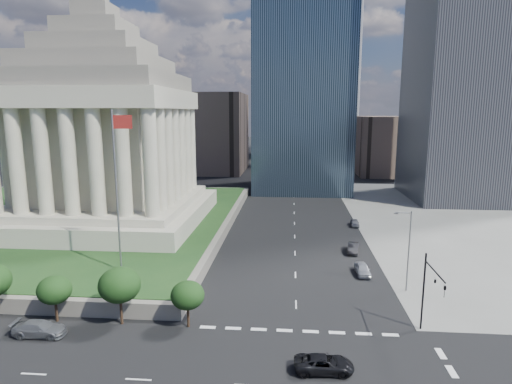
# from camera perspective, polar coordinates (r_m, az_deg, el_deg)

# --- Properties ---
(ground) EXTENTS (500.00, 500.00, 0.00)m
(ground) POSITION_cam_1_polar(r_m,az_deg,el_deg) (127.47, 5.05, 0.86)
(ground) COLOR black
(ground) RESTS_ON ground
(plaza_terrace) EXTENTS (66.00, 70.00, 1.80)m
(plaza_terrace) POSITION_cam_1_polar(r_m,az_deg,el_deg) (90.02, -24.87, -3.64)
(plaza_terrace) COLOR #6C685C
(plaza_terrace) RESTS_ON ground
(plaza_lawn) EXTENTS (64.00, 68.00, 0.10)m
(plaza_lawn) POSITION_cam_1_polar(r_m,az_deg,el_deg) (89.81, -24.92, -3.05)
(plaza_lawn) COLOR #1A3A18
(plaza_lawn) RESTS_ON plaza_terrace
(war_memorial) EXTENTS (34.00, 34.00, 39.00)m
(war_memorial) POSITION_cam_1_polar(r_m,az_deg,el_deg) (80.78, -19.83, 9.90)
(war_memorial) COLOR #A7A28C
(war_memorial) RESTS_ON plaza_lawn
(flagpole) EXTENTS (2.52, 0.24, 20.00)m
(flagpole) POSITION_cam_1_polar(r_m,az_deg,el_deg) (54.57, -18.00, 1.20)
(flagpole) COLOR slate
(flagpole) RESTS_ON plaza_lawn
(midrise_glass) EXTENTS (26.00, 26.00, 60.00)m
(midrise_glass) POSITION_cam_1_polar(r_m,az_deg,el_deg) (120.95, 6.27, 14.58)
(midrise_glass) COLOR black
(midrise_glass) RESTS_ON ground
(building_filler_ne) EXTENTS (20.00, 30.00, 20.00)m
(building_filler_ne) POSITION_cam_1_polar(r_m,az_deg,el_deg) (159.46, 16.71, 6.04)
(building_filler_ne) COLOR brown
(building_filler_ne) RESTS_ON ground
(building_filler_nw) EXTENTS (24.00, 30.00, 28.00)m
(building_filler_nw) POSITION_cam_1_polar(r_m,az_deg,el_deg) (158.53, -5.92, 7.86)
(building_filler_nw) COLOR brown
(building_filler_nw) RESTS_ON ground
(traffic_signal_ne) EXTENTS (0.30, 5.74, 8.00)m
(traffic_signal_ne) POSITION_cam_1_polar(r_m,az_deg,el_deg) (44.60, 22.18, -11.66)
(traffic_signal_ne) COLOR black
(traffic_signal_ne) RESTS_ON ground
(street_lamp_north) EXTENTS (2.13, 0.22, 10.00)m
(street_lamp_north) POSITION_cam_1_polar(r_m,az_deg,el_deg) (54.92, 19.56, -6.84)
(street_lamp_north) COLOR slate
(street_lamp_north) RESTS_ON ground
(pickup_truck) EXTENTS (5.16, 2.59, 1.40)m
(pickup_truck) POSITION_cam_1_polar(r_m,az_deg,el_deg) (39.19, 9.04, -21.69)
(pickup_truck) COLOR black
(pickup_truck) RESTS_ON ground
(suv_grey) EXTENTS (5.21, 2.22, 1.50)m
(suv_grey) POSITION_cam_1_polar(r_m,az_deg,el_deg) (48.64, -26.90, -15.94)
(suv_grey) COLOR #575A5F
(suv_grey) RESTS_ON ground
(parked_sedan_near) EXTENTS (4.44, 1.90, 1.49)m
(parked_sedan_near) POSITION_cam_1_polar(r_m,az_deg,el_deg) (60.15, 14.02, -9.95)
(parked_sedan_near) COLOR #A0A2A9
(parked_sedan_near) RESTS_ON ground
(parked_sedan_mid) EXTENTS (2.25, 4.65, 1.47)m
(parked_sedan_mid) POSITION_cam_1_polar(r_m,az_deg,el_deg) (68.71, 12.82, -7.29)
(parked_sedan_mid) COLOR black
(parked_sedan_mid) RESTS_ON ground
(parked_sedan_far) EXTENTS (1.84, 3.98, 1.32)m
(parked_sedan_far) POSITION_cam_1_polar(r_m,az_deg,el_deg) (84.11, 13.03, -4.03)
(parked_sedan_far) COLOR #57585E
(parked_sedan_far) RESTS_ON ground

